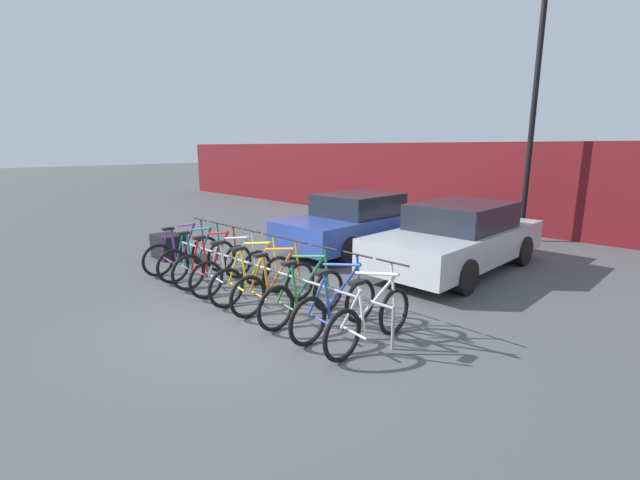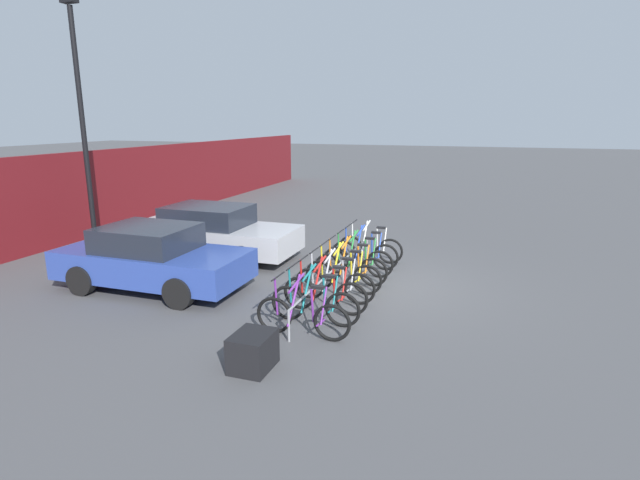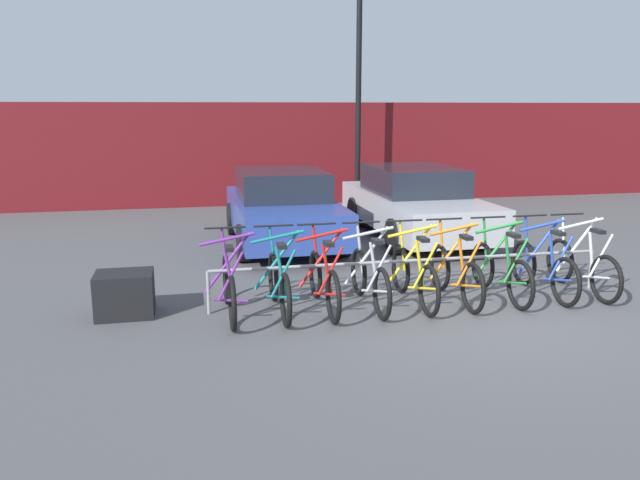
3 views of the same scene
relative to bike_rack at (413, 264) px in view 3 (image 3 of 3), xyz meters
The scene contains 16 objects.
ground_plane 1.08m from the bike_rack, 45.06° to the right, with size 120.00×120.00×0.00m, color #4C4C4F.
hoarding_wall 8.89m from the bike_rack, 85.64° to the left, with size 36.00×0.16×2.67m, color maroon.
bike_rack is the anchor object (origin of this frame).
bicycle_purple 2.45m from the bike_rack, behind, with size 0.68×1.71×1.05m.
bicycle_teal 1.83m from the bike_rack, behind, with size 0.68×1.71×1.05m.
bicycle_red 1.26m from the bike_rack, behind, with size 0.68×1.71×1.05m.
bicycle_silver 0.67m from the bike_rack, 166.86° to the right, with size 0.68×1.71×1.05m.
bicycle_yellow 0.20m from the bike_rack, 101.77° to the right, with size 0.68×1.71×1.05m.
bicycle_orange 0.58m from the bike_rack, 15.09° to the right, with size 0.68×1.71×1.05m.
bicycle_green 1.22m from the bike_rack, ahead, with size 0.68×1.71×1.05m.
bicycle_blue 1.86m from the bike_rack, ahead, with size 0.68×1.71×1.05m.
bicycle_white 2.45m from the bike_rack, ahead, with size 0.68×1.71×1.05m.
car_blue 4.02m from the bike_rack, 106.78° to the left, with size 1.91×4.15×1.40m.
car_silver 4.25m from the bike_rack, 69.22° to the left, with size 1.91×4.59×1.40m.
lamp_post 8.59m from the bike_rack, 79.84° to the left, with size 0.24×0.44×6.78m.
cargo_crate 3.72m from the bike_rack, behind, with size 0.70×0.56×0.55m, color black.
Camera 3 is at (-3.57, -6.93, 2.55)m, focal length 35.00 mm.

